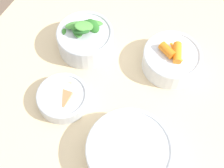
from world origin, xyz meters
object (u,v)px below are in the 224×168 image
at_px(bowl_carrots, 171,59).
at_px(bowl_greens, 85,38).
at_px(bowl_beans_hotdog, 129,152).
at_px(bowl_cookies, 63,98).

xyz_separation_m(bowl_carrots, bowl_greens, (0.05, -0.24, 0.01)).
bearing_deg(bowl_beans_hotdog, bowl_greens, -134.34).
height_order(bowl_carrots, bowl_cookies, bowl_carrots).
height_order(bowl_greens, bowl_cookies, bowl_greens).
relative_size(bowl_carrots, bowl_greens, 1.00).
distance_m(bowl_beans_hotdog, bowl_cookies, 0.22).
distance_m(bowl_carrots, bowl_greens, 0.24).
bearing_deg(bowl_cookies, bowl_greens, -169.78).
relative_size(bowl_greens, bowl_beans_hotdog, 0.79).
distance_m(bowl_greens, bowl_cookies, 0.18).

